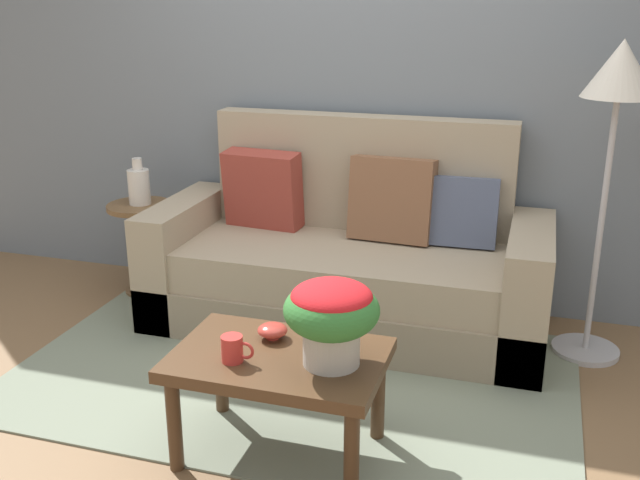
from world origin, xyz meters
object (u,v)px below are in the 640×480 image
at_px(table_vase, 139,186).
at_px(coffee_table, 279,369).
at_px(floor_lamp, 617,105).
at_px(coffee_mug, 233,349).
at_px(snack_bowl, 272,331).
at_px(side_table, 142,232).
at_px(couch, 348,264).
at_px(potted_plant, 332,313).

bearing_deg(table_vase, coffee_table, -44.43).
xyz_separation_m(floor_lamp, coffee_mug, (-1.35, -1.38, -0.78)).
relative_size(coffee_table, snack_bowl, 6.76).
bearing_deg(snack_bowl, table_vase, 136.74).
xyz_separation_m(snack_bowl, table_vase, (-1.30, 1.22, 0.20)).
height_order(side_table, table_vase, table_vase).
distance_m(coffee_table, floor_lamp, 1.97).
bearing_deg(floor_lamp, table_vase, 178.61).
xyz_separation_m(side_table, snack_bowl, (1.30, -1.21, 0.09)).
distance_m(couch, side_table, 1.30).
distance_m(potted_plant, snack_bowl, 0.36).
relative_size(side_table, floor_lamp, 0.36).
xyz_separation_m(side_table, floor_lamp, (2.57, -0.05, 0.88)).
bearing_deg(side_table, coffee_table, -44.23).
distance_m(coffee_table, snack_bowl, 0.17).
distance_m(side_table, table_vase, 0.29).
relative_size(couch, side_table, 3.76).
bearing_deg(snack_bowl, potted_plant, -24.64).
relative_size(potted_plant, snack_bowl, 2.95).
bearing_deg(couch, table_vase, 177.66).
bearing_deg(coffee_table, potted_plant, -3.29).
relative_size(floor_lamp, table_vase, 5.65).
height_order(side_table, potted_plant, potted_plant).
relative_size(floor_lamp, snack_bowl, 12.98).
height_order(potted_plant, snack_bowl, potted_plant).
bearing_deg(table_vase, couch, -2.34).
height_order(side_table, floor_lamp, floor_lamp).
height_order(coffee_table, coffee_mug, coffee_mug).
relative_size(couch, snack_bowl, 17.62).
bearing_deg(couch, potted_plant, -77.91).
distance_m(floor_lamp, coffee_mug, 2.08).
relative_size(side_table, potted_plant, 1.59).
xyz_separation_m(couch, table_vase, (-1.30, 0.05, 0.33)).
bearing_deg(floor_lamp, couch, 179.59).
xyz_separation_m(couch, potted_plant, (0.28, -1.30, 0.30)).
height_order(couch, floor_lamp, floor_lamp).
bearing_deg(couch, coffee_mug, -93.24).
distance_m(couch, potted_plant, 1.36).
bearing_deg(coffee_table, snack_bowl, 120.08).
bearing_deg(coffee_mug, coffee_table, 36.63).
bearing_deg(table_vase, side_table, -98.24).
distance_m(side_table, floor_lamp, 2.72).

